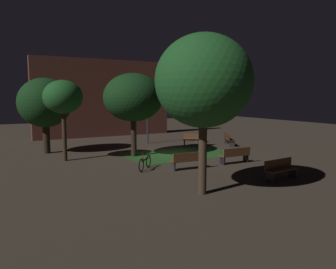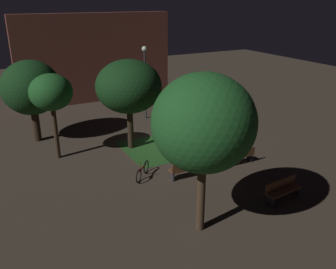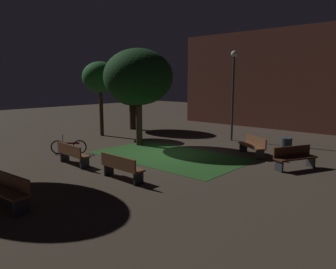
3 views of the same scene
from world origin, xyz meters
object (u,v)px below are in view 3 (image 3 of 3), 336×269
at_px(bench_corner, 253,145).
at_px(bench_path_side, 294,157).
at_px(tree_tall_center, 100,78).
at_px(tree_left_canopy, 138,77).
at_px(lamp_post_near_wall, 233,81).
at_px(trash_bin, 286,146).
at_px(bicycle, 69,147).
at_px(bench_front_right, 121,167).
at_px(bench_back_row, 7,190).
at_px(tree_back_right, 132,83).
at_px(bench_near_trees, 72,154).

xyz_separation_m(bench_corner, bench_path_side, (2.28, -1.06, 0.00)).
distance_m(bench_corner, tree_tall_center, 10.24).
relative_size(tree_left_canopy, lamp_post_near_wall, 1.00).
relative_size(bench_corner, tree_left_canopy, 0.35).
distance_m(bench_path_side, tree_left_canopy, 8.57).
bearing_deg(bench_corner, tree_left_canopy, -162.39).
xyz_separation_m(trash_bin, bicycle, (-7.65, -6.71, -0.04)).
bearing_deg(bench_corner, bench_front_right, -104.19).
bearing_deg(trash_bin, bench_corner, -130.30).
height_order(tree_left_canopy, lamp_post_near_wall, lamp_post_near_wall).
bearing_deg(bench_back_row, tree_back_right, 124.26).
distance_m(bench_near_trees, tree_back_right, 10.40).
distance_m(tree_tall_center, bicycle, 6.15).
distance_m(tree_left_canopy, tree_tall_center, 4.04).
bearing_deg(bench_front_right, lamp_post_near_wall, 96.52).
xyz_separation_m(bench_front_right, bench_corner, (1.64, 6.48, 0.00)).
relative_size(bench_front_right, bench_corner, 1.04).
distance_m(lamp_post_near_wall, bicycle, 9.54).
distance_m(tree_back_right, bicycle, 8.69).
relative_size(bench_back_row, trash_bin, 2.37).
bearing_deg(bench_back_row, tree_left_canopy, 113.35).
bearing_deg(tree_left_canopy, lamp_post_near_wall, 56.22).
distance_m(bench_front_right, tree_tall_center, 10.08).
bearing_deg(tree_tall_center, bench_back_row, -49.37).
relative_size(bench_front_right, bicycle, 1.47).
bearing_deg(lamp_post_near_wall, bicycle, -115.67).
distance_m(trash_bin, bicycle, 10.18).
distance_m(bench_near_trees, trash_bin, 9.61).
relative_size(tree_left_canopy, bicycle, 4.11).
xyz_separation_m(bench_near_trees, bench_front_right, (3.04, -0.00, 0.00)).
relative_size(bench_front_right, trash_bin, 2.34).
xyz_separation_m(bench_near_trees, tree_back_right, (-5.56, 8.34, 2.75)).
xyz_separation_m(tree_tall_center, lamp_post_near_wall, (6.99, 3.92, -0.20)).
relative_size(bench_back_row, tree_tall_center, 0.40).
xyz_separation_m(bench_front_right, bench_path_side, (3.92, 5.41, 0.00)).
xyz_separation_m(lamp_post_near_wall, bicycle, (-3.92, -8.15, -3.04)).
distance_m(bench_back_row, tree_left_canopy, 9.51).
height_order(bench_front_right, bench_corner, same).
bearing_deg(lamp_post_near_wall, trash_bin, -21.02).
relative_size(tree_back_right, trash_bin, 6.25).
distance_m(bench_front_right, bicycle, 5.06).
bearing_deg(bench_path_side, tree_back_right, 166.83).
xyz_separation_m(bench_front_right, tree_back_right, (-8.60, 8.34, 2.75)).
distance_m(bench_near_trees, lamp_post_near_wall, 9.81).
xyz_separation_m(bench_near_trees, tree_left_canopy, (-1.00, 4.67, 3.10)).
bearing_deg(bicycle, tree_tall_center, 126.05).
xyz_separation_m(bench_front_right, lamp_post_near_wall, (-1.05, 9.15, 2.90)).
bearing_deg(bench_front_right, bicycle, 168.58).
relative_size(lamp_post_near_wall, bicycle, 4.12).
distance_m(bench_back_row, tree_tall_center, 12.02).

